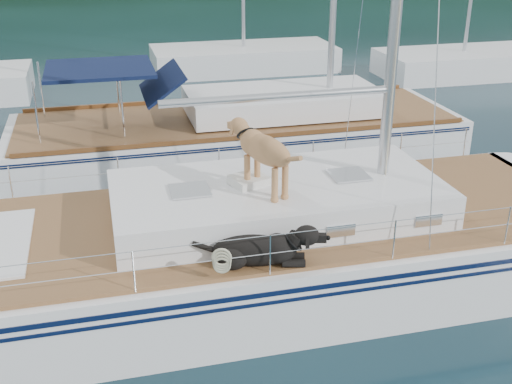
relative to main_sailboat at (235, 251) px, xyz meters
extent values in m
plane|color=black|center=(-0.09, 0.01, -0.68)|extent=(120.00, 120.00, 0.00)
cube|color=white|center=(-0.09, 0.01, -0.18)|extent=(12.00, 3.80, 1.40)
cube|color=olive|center=(-0.09, 0.01, 0.55)|extent=(11.52, 3.50, 0.06)
cube|color=white|center=(0.71, 0.01, 0.85)|extent=(5.20, 2.50, 0.55)
cylinder|color=silver|center=(0.71, 0.01, 2.53)|extent=(3.60, 0.12, 0.12)
cylinder|color=silver|center=(-0.09, -1.74, 1.14)|extent=(10.56, 0.01, 0.01)
cylinder|color=silver|center=(-0.09, 1.76, 1.14)|extent=(10.56, 0.01, 0.01)
cube|color=#1C48B4|center=(-1.41, 1.64, 0.60)|extent=(0.63, 0.50, 0.04)
cube|color=silver|center=(0.25, 0.05, 1.20)|extent=(0.66, 0.61, 0.14)
torus|color=beige|center=(-0.57, -1.81, 0.94)|extent=(0.34, 0.18, 0.33)
cube|color=white|center=(1.38, 5.95, -0.23)|extent=(11.00, 3.50, 1.30)
cube|color=olive|center=(1.38, 5.95, 0.42)|extent=(10.56, 3.29, 0.06)
cube|color=white|center=(2.58, 5.95, 0.77)|extent=(4.80, 2.30, 0.55)
cube|color=#0F1B41|center=(-1.82, 5.95, 1.82)|extent=(2.40, 2.30, 0.08)
cube|color=white|center=(3.91, 16.01, -0.28)|extent=(7.20, 3.00, 1.10)
cube|color=white|center=(11.91, 13.01, -0.28)|extent=(6.40, 3.00, 1.10)
camera|label=1|loc=(-1.93, -8.99, 5.00)|focal=45.00mm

